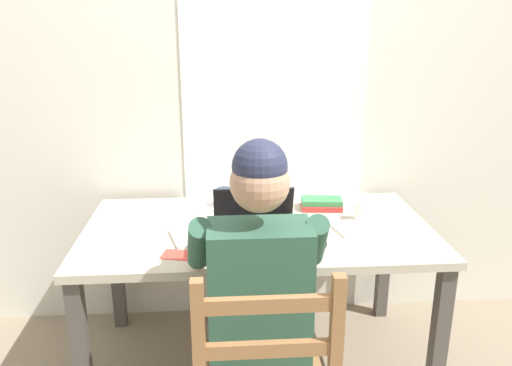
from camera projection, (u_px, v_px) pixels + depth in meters
ground_plane at (258, 360)px, 2.49m from camera, size 8.00×8.00×0.00m
back_wall at (251, 80)px, 2.57m from camera, size 6.00×0.08×2.60m
desk at (258, 243)px, 2.30m from camera, size 1.54×0.83×0.70m
seated_person at (257, 286)px, 1.82m from camera, size 0.50×0.60×1.24m
laptop at (255, 234)px, 2.07m from camera, size 0.33×0.30×0.23m
computer_mouse at (320, 243)px, 2.07m from camera, size 0.06×0.10×0.03m
coffee_mug_white at (364, 211)px, 2.33m from camera, size 0.12×0.08×0.09m
coffee_mug_dark at (225, 198)px, 2.48m from camera, size 0.11×0.08×0.10m
book_stack_main at (322, 204)px, 2.49m from camera, size 0.21×0.15×0.05m
paper_pile_near_laptop at (221, 204)px, 2.54m from camera, size 0.28×0.23×0.01m
paper_pile_back_corner at (356, 228)px, 2.25m from camera, size 0.23×0.21×0.01m
paper_pile_side at (199, 236)px, 2.17m from camera, size 0.27×0.25×0.01m
landscape_photo_print at (179, 255)px, 2.00m from camera, size 0.15×0.12×0.00m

